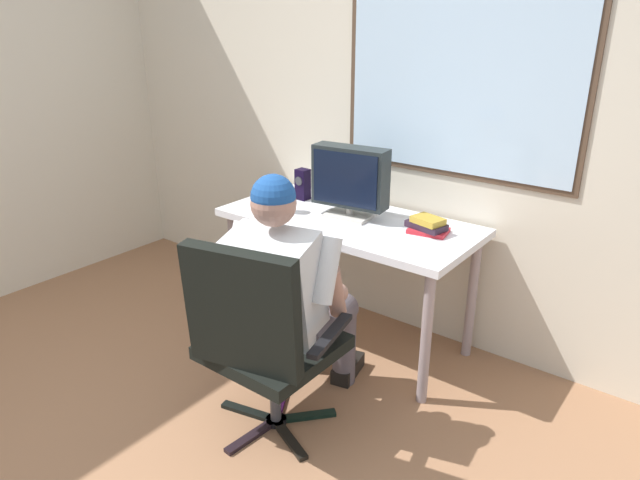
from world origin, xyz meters
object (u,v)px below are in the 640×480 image
(person_seated, at_px, (289,291))
(desk_speaker, at_px, (303,184))
(desk, at_px, (348,233))
(office_chair, at_px, (259,335))
(book_stack, at_px, (427,226))
(wine_glass, at_px, (287,197))
(crt_monitor, at_px, (350,179))

(person_seated, bearing_deg, desk_speaker, 125.20)
(desk, distance_m, desk_speaker, 0.47)
(office_chair, relative_size, book_stack, 4.30)
(person_seated, xyz_separation_m, book_stack, (0.30, 0.75, 0.17))
(office_chair, distance_m, wine_glass, 1.02)
(office_chair, height_order, person_seated, person_seated)
(desk_speaker, bearing_deg, crt_monitor, -12.88)
(office_chair, bearing_deg, desk, 101.92)
(office_chair, xyz_separation_m, book_stack, (0.25, 1.00, 0.25))
(desk_speaker, relative_size, book_stack, 0.82)
(book_stack, bearing_deg, crt_monitor, -175.13)
(person_seated, relative_size, crt_monitor, 2.79)
(wine_glass, height_order, desk_speaker, desk_speaker)
(crt_monitor, distance_m, wine_glass, 0.38)
(wine_glass, bearing_deg, crt_monitor, 24.43)
(office_chair, relative_size, crt_monitor, 2.26)
(book_stack, bearing_deg, desk_speaker, 176.43)
(desk, relative_size, book_stack, 6.28)
(desk, relative_size, person_seated, 1.18)
(desk, height_order, wine_glass, wine_glass)
(crt_monitor, bearing_deg, desk, -64.30)
(crt_monitor, relative_size, book_stack, 1.90)
(person_seated, xyz_separation_m, desk_speaker, (-0.57, 0.80, 0.22))
(wine_glass, bearing_deg, office_chair, -56.78)
(book_stack, bearing_deg, office_chair, -103.82)
(desk, height_order, person_seated, person_seated)
(desk, xyz_separation_m, office_chair, (0.20, -0.94, -0.13))
(person_seated, bearing_deg, book_stack, 68.32)
(person_seated, bearing_deg, crt_monitor, 102.69)
(person_seated, distance_m, desk_speaker, 1.01)
(desk, bearing_deg, wine_glass, -160.32)
(desk, relative_size, crt_monitor, 3.30)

